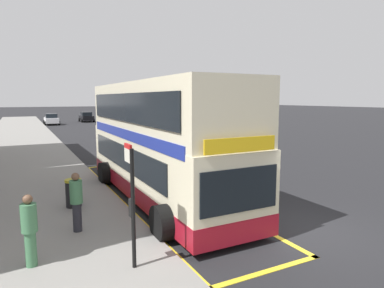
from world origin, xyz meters
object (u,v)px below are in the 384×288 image
at_px(double_decker_bus, 158,145).
at_px(parked_car_black_kerbside, 86,117).
at_px(bus_stop_sign, 132,196).
at_px(pedestrian_waiting_near_sign, 76,200).
at_px(pedestrian_further_back, 29,228).
at_px(litter_bin, 73,193).
at_px(parked_car_white_across, 126,127).
at_px(parked_car_white_distant, 51,119).

bearing_deg(double_decker_bus, parked_car_black_kerbside, 83.44).
height_order(bus_stop_sign, parked_car_black_kerbside, bus_stop_sign).
distance_m(double_decker_bus, pedestrian_waiting_near_sign, 4.30).
relative_size(pedestrian_further_back, litter_bin, 1.71).
height_order(parked_car_white_across, parked_car_black_kerbside, same).
height_order(parked_car_white_across, parked_car_white_distant, same).
relative_size(double_decker_bus, parked_car_white_distant, 2.55).
xyz_separation_m(parked_car_white_distant, litter_bin, (-2.70, -41.11, -0.18)).
xyz_separation_m(bus_stop_sign, parked_car_black_kerbside, (7.80, 50.06, -0.93)).
bearing_deg(pedestrian_waiting_near_sign, double_decker_bus, 35.49).
distance_m(bus_stop_sign, litter_bin, 5.06).
bearing_deg(pedestrian_further_back, double_decker_bus, 40.93).
bearing_deg(litter_bin, bus_stop_sign, -83.45).
bearing_deg(parked_car_white_distant, pedestrian_further_back, 86.97).
distance_m(parked_car_black_kerbside, litter_bin, 45.93).
bearing_deg(pedestrian_waiting_near_sign, pedestrian_further_back, -127.60).
bearing_deg(bus_stop_sign, pedestrian_further_back, 152.97).
bearing_deg(double_decker_bus, parked_car_white_across, 76.62).
bearing_deg(parked_car_black_kerbside, parked_car_white_across, 88.04).
bearing_deg(parked_car_black_kerbside, litter_bin, 76.79).
bearing_deg(bus_stop_sign, parked_car_black_kerbside, 81.14).
xyz_separation_m(double_decker_bus, pedestrian_further_back, (-4.62, -4.01, -1.04)).
relative_size(bus_stop_sign, parked_car_black_kerbside, 0.64).
xyz_separation_m(double_decker_bus, bus_stop_sign, (-2.62, -5.03, -0.33)).
distance_m(parked_car_white_across, litter_bin, 24.71).
xyz_separation_m(parked_car_white_across, litter_bin, (-8.65, -23.14, -0.18)).
xyz_separation_m(double_decker_bus, parked_car_black_kerbside, (5.18, 45.03, -1.26)).
bearing_deg(parked_car_white_across, litter_bin, -109.51).
distance_m(parked_car_black_kerbside, pedestrian_further_back, 50.01).
relative_size(parked_car_white_across, pedestrian_waiting_near_sign, 2.52).
height_order(pedestrian_waiting_near_sign, pedestrian_further_back, pedestrian_waiting_near_sign).
relative_size(parked_car_white_across, parked_car_white_distant, 1.00).
relative_size(bus_stop_sign, pedestrian_further_back, 1.66).
relative_size(double_decker_bus, bus_stop_sign, 3.96).
xyz_separation_m(parked_car_white_distant, pedestrian_waiting_near_sign, (-2.92, -43.41, 0.24)).
height_order(parked_car_black_kerbside, pedestrian_waiting_near_sign, pedestrian_waiting_near_sign).
xyz_separation_m(double_decker_bus, pedestrian_waiting_near_sign, (-3.40, -2.43, -1.02)).
height_order(parked_car_white_distant, parked_car_black_kerbside, same).
distance_m(bus_stop_sign, parked_car_white_across, 29.20).
height_order(pedestrian_waiting_near_sign, litter_bin, pedestrian_waiting_near_sign).
bearing_deg(pedestrian_waiting_near_sign, parked_car_white_distant, 86.15).
height_order(parked_car_white_across, litter_bin, parked_car_white_across).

